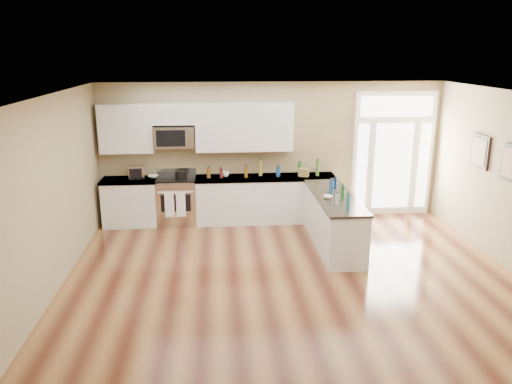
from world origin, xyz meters
TOP-DOWN VIEW (x-y plane):
  - ground at (0.00, 0.00)m, footprint 8.00×8.00m
  - room_shell at (0.00, 0.00)m, footprint 8.00×8.00m
  - back_cabinet_left at (-2.87, 3.69)m, footprint 1.10×0.66m
  - back_cabinet_right at (-0.16, 3.69)m, footprint 2.85×0.66m
  - peninsula_cabinet at (0.93, 2.24)m, footprint 0.69×2.32m
  - upper_cabinet_left at (-2.88, 3.83)m, footprint 1.04×0.33m
  - upper_cabinet_right at (-0.57, 3.83)m, footprint 1.94×0.33m
  - upper_cabinet_short at (-1.95, 3.83)m, footprint 0.82×0.33m
  - microwave at (-1.95, 3.80)m, footprint 0.78×0.41m
  - entry_door at (2.55, 3.95)m, footprint 1.70×0.10m
  - wall_art_near at (3.47, 2.20)m, footprint 0.05×0.58m
  - kitchen_range at (-1.95, 3.69)m, footprint 0.77×0.69m
  - stockpot at (-1.84, 3.59)m, footprint 0.25×0.25m
  - toaster_oven at (-2.72, 3.73)m, footprint 0.34×0.28m
  - cardboard_box at (0.62, 3.65)m, footprint 0.24×0.20m
  - bowl_left at (-2.41, 3.77)m, footprint 0.26×0.26m
  - bowl_peninsula at (0.76, 2.07)m, footprint 0.21×0.21m
  - cup_counter at (-0.96, 3.74)m, footprint 0.15×0.15m
  - counter_bottles at (0.24, 3.18)m, footprint 2.41×2.45m

SIDE VIEW (x-z plane):
  - ground at x=0.00m, z-range 0.00..0.00m
  - peninsula_cabinet at x=0.93m, z-range -0.04..0.90m
  - back_cabinet_right at x=-0.16m, z-range -0.03..0.91m
  - back_cabinet_left at x=-2.87m, z-range -0.03..0.91m
  - kitchen_range at x=-1.95m, z-range -0.06..1.02m
  - bowl_left at x=-2.41m, z-range 0.94..0.99m
  - bowl_peninsula at x=0.76m, z-range 0.94..0.99m
  - cup_counter at x=-0.96m, z-range 0.94..1.05m
  - cardboard_box at x=0.62m, z-range 0.94..1.10m
  - stockpot at x=-1.84m, z-range 0.95..1.13m
  - counter_bottles at x=0.24m, z-range 0.90..1.22m
  - toaster_oven at x=-2.72m, z-range 0.94..1.21m
  - entry_door at x=2.55m, z-range 0.00..2.60m
  - wall_art_near at x=3.47m, z-range 1.41..1.99m
  - room_shell at x=0.00m, z-range -2.29..5.71m
  - microwave at x=-1.95m, z-range 1.55..1.97m
  - upper_cabinet_left at x=-2.88m, z-range 1.45..2.40m
  - upper_cabinet_right at x=-0.57m, z-range 1.45..2.40m
  - upper_cabinet_short at x=-1.95m, z-range 2.00..2.40m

